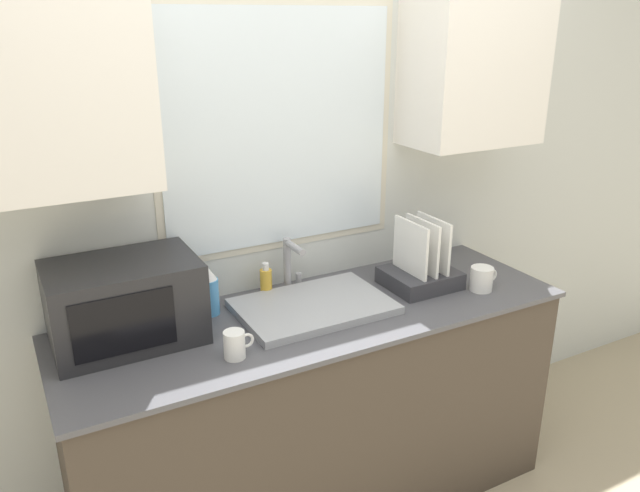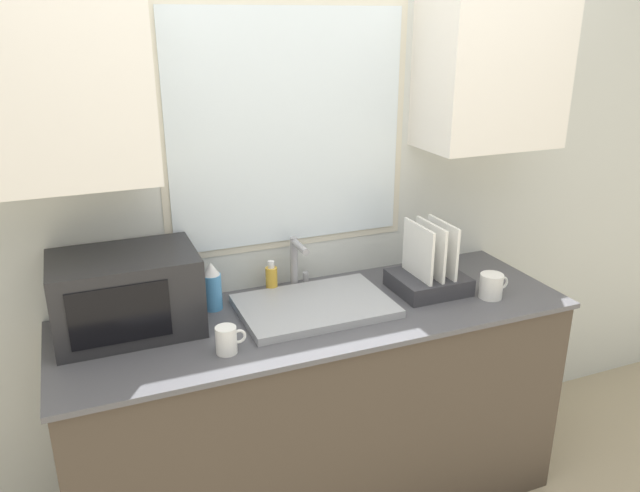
# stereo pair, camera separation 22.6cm
# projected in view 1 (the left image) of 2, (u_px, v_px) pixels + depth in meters

# --- Properties ---
(countertop) EXTENTS (1.97, 0.66, 0.90)m
(countertop) POSITION_uv_depth(u_px,v_px,m) (318.00, 411.00, 2.54)
(countertop) COLOR #42382D
(countertop) RESTS_ON ground_plane
(wall_back) EXTENTS (6.00, 0.38, 2.60)m
(wall_back) POSITION_uv_depth(u_px,v_px,m) (281.00, 169.00, 2.47)
(wall_back) COLOR silver
(wall_back) RESTS_ON ground_plane
(sink_basin) EXTENTS (0.58, 0.39, 0.03)m
(sink_basin) POSITION_uv_depth(u_px,v_px,m) (313.00, 306.00, 2.40)
(sink_basin) COLOR #9EA0A5
(sink_basin) RESTS_ON countertop
(faucet) EXTENTS (0.08, 0.16, 0.22)m
(faucet) POSITION_uv_depth(u_px,v_px,m) (290.00, 261.00, 2.53)
(faucet) COLOR #99999E
(faucet) RESTS_ON countertop
(microwave) EXTENTS (0.50, 0.34, 0.29)m
(microwave) POSITION_uv_depth(u_px,v_px,m) (125.00, 302.00, 2.13)
(microwave) COLOR #232326
(microwave) RESTS_ON countertop
(dish_rack) EXTENTS (0.28, 0.25, 0.29)m
(dish_rack) POSITION_uv_depth(u_px,v_px,m) (420.00, 270.00, 2.59)
(dish_rack) COLOR #333338
(dish_rack) RESTS_ON countertop
(spray_bottle) EXTENTS (0.07, 0.07, 0.19)m
(spray_bottle) POSITION_uv_depth(u_px,v_px,m) (209.00, 291.00, 2.34)
(spray_bottle) COLOR #4C99D8
(spray_bottle) RESTS_ON countertop
(soap_bottle) EXTENTS (0.05, 0.05, 0.14)m
(soap_bottle) POSITION_uv_depth(u_px,v_px,m) (266.00, 281.00, 2.51)
(soap_bottle) COLOR gold
(soap_bottle) RESTS_ON countertop
(mug_near_sink) EXTENTS (0.11, 0.07, 0.09)m
(mug_near_sink) POSITION_uv_depth(u_px,v_px,m) (235.00, 345.00, 2.05)
(mug_near_sink) COLOR white
(mug_near_sink) RESTS_ON countertop
(mug_by_rack) EXTENTS (0.13, 0.09, 0.10)m
(mug_by_rack) POSITION_uv_depth(u_px,v_px,m) (482.00, 279.00, 2.56)
(mug_by_rack) COLOR white
(mug_by_rack) RESTS_ON countertop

